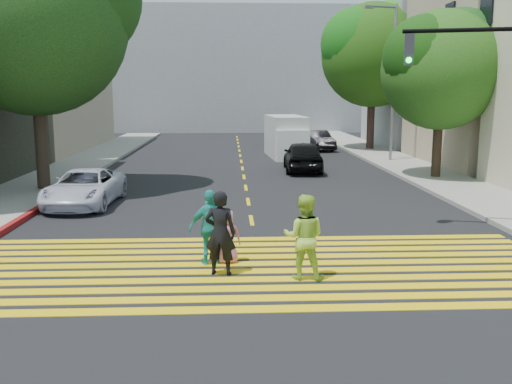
{
  "coord_description": "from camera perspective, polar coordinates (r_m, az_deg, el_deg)",
  "views": [
    {
      "loc": [
        -0.64,
        -10.86,
        3.83
      ],
      "look_at": [
        0.0,
        3.0,
        1.4
      ],
      "focal_mm": 40.0,
      "sensor_mm": 36.0,
      "label": 1
    }
  ],
  "objects": [
    {
      "name": "dark_car_near",
      "position": [
        28.06,
        4.72,
        3.61
      ],
      "size": [
        2.01,
        4.51,
        1.51
      ],
      "primitive_type": "imported",
      "rotation": [
        0.0,
        0.0,
        3.09
      ],
      "color": "black",
      "rests_on": "ground"
    },
    {
      "name": "tree_right_near",
      "position": [
        26.36,
        18.16,
        12.09
      ],
      "size": [
        6.25,
        6.06,
        7.46
      ],
      "rotation": [
        0.0,
        0.0,
        0.2
      ],
      "color": "black",
      "rests_on": "ground"
    },
    {
      "name": "traffic_signal",
      "position": [
        16.51,
        24.07,
        8.87
      ],
      "size": [
        3.87,
        1.21,
        5.82
      ],
      "rotation": [
        0.0,
        0.0,
        -0.26
      ],
      "color": "black",
      "rests_on": "ground"
    },
    {
      "name": "pedestrian_extra",
      "position": [
        12.81,
        -4.52,
        -3.54
      ],
      "size": [
        1.07,
        0.65,
        1.7
      ],
      "primitive_type": "imported",
      "rotation": [
        0.0,
        0.0,
        3.39
      ],
      "color": "teal",
      "rests_on": "ground"
    },
    {
      "name": "tree_right_far",
      "position": [
        38.88,
        11.74,
        13.78
      ],
      "size": [
        7.88,
        7.52,
        9.74
      ],
      "rotation": [
        0.0,
        0.0,
        0.13
      ],
      "color": "black",
      "rests_on": "ground"
    },
    {
      "name": "street_lamp",
      "position": [
        32.19,
        13.33,
        11.5
      ],
      "size": [
        1.89,
        0.65,
        8.46
      ],
      "rotation": [
        0.0,
        0.0,
        0.25
      ],
      "color": "gray",
      "rests_on": "ground"
    },
    {
      "name": "ground",
      "position": [
        11.53,
        0.7,
        -9.46
      ],
      "size": [
        120.0,
        120.0,
        0.0
      ],
      "primitive_type": "plane",
      "color": "black"
    },
    {
      "name": "white_sedan",
      "position": [
        20.32,
        -16.78,
        0.41
      ],
      "size": [
        2.25,
        4.53,
        1.23
      ],
      "primitive_type": "imported",
      "rotation": [
        0.0,
        0.0,
        -0.05
      ],
      "color": "silver",
      "rests_on": "ground"
    },
    {
      "name": "white_van",
      "position": [
        34.19,
        3.06,
        5.44
      ],
      "size": [
        2.28,
        5.3,
        2.45
      ],
      "rotation": [
        0.0,
        0.0,
        0.07
      ],
      "color": "silver",
      "rests_on": "ground"
    },
    {
      "name": "silver_car",
      "position": [
        43.01,
        3.27,
        5.66
      ],
      "size": [
        1.99,
        4.46,
        1.27
      ],
      "primitive_type": "imported",
      "rotation": [
        0.0,
        0.0,
        3.09
      ],
      "color": "gray",
      "rests_on": "ground"
    },
    {
      "name": "sidewalk_right",
      "position": [
        27.68,
        16.67,
        1.72
      ],
      "size": [
        3.0,
        60.0,
        0.15
      ],
      "primitive_type": "cube",
      "color": "gray",
      "rests_on": "ground"
    },
    {
      "name": "pedestrian_man",
      "position": [
        12.07,
        -3.6,
        -4.1
      ],
      "size": [
        0.73,
        0.54,
        1.81
      ],
      "primitive_type": "imported",
      "rotation": [
        0.0,
        0.0,
        2.96
      ],
      "color": "black",
      "rests_on": "ground"
    },
    {
      "name": "dark_car_parked",
      "position": [
        38.59,
        6.17,
        5.16
      ],
      "size": [
        2.01,
        4.18,
        1.32
      ],
      "primitive_type": "imported",
      "rotation": [
        0.0,
        0.0,
        0.16
      ],
      "color": "black",
      "rests_on": "ground"
    },
    {
      "name": "tree_left",
      "position": [
        23.69,
        -21.16,
        16.53
      ],
      "size": [
        8.0,
        7.47,
        10.11
      ],
      "rotation": [
        0.0,
        0.0,
        0.07
      ],
      "color": "black",
      "rests_on": "ground"
    },
    {
      "name": "crosswalk",
      "position": [
        12.74,
        0.36,
        -7.54
      ],
      "size": [
        13.4,
        5.3,
        0.01
      ],
      "color": "yellow",
      "rests_on": "ground"
    },
    {
      "name": "lane_line",
      "position": [
        33.58,
        -1.54,
        3.39
      ],
      "size": [
        0.12,
        34.4,
        0.01
      ],
      "color": "yellow",
      "rests_on": "ground"
    },
    {
      "name": "backdrop_block",
      "position": [
        58.9,
        -2.07,
        12.04
      ],
      "size": [
        30.0,
        8.0,
        12.0
      ],
      "primitive_type": "cube",
      "color": "gray",
      "rests_on": "ground"
    },
    {
      "name": "sidewalk_left",
      "position": [
        33.99,
        -16.02,
        3.2
      ],
      "size": [
        3.0,
        40.0,
        0.15
      ],
      "primitive_type": "cube",
      "color": "gray",
      "rests_on": "ground"
    },
    {
      "name": "building_right_grey",
      "position": [
        43.76,
        18.65,
        10.95
      ],
      "size": [
        10.0,
        10.0,
        10.0
      ],
      "primitive_type": "cube",
      "color": "gray",
      "rests_on": "ground"
    },
    {
      "name": "curb_red",
      "position": [
        18.37,
        -22.53,
        -2.62
      ],
      "size": [
        0.2,
        8.0,
        0.16
      ],
      "primitive_type": "cube",
      "color": "maroon",
      "rests_on": "ground"
    },
    {
      "name": "pedestrian_child",
      "position": [
        12.93,
        -2.85,
        -4.48
      ],
      "size": [
        0.63,
        0.44,
        1.23
      ],
      "primitive_type": "imported",
      "rotation": [
        0.0,
        0.0,
        3.22
      ],
      "color": "#CE7394",
      "rests_on": "ground"
    },
    {
      "name": "pedestrian_woman",
      "position": [
        11.81,
        4.82,
        -4.51
      ],
      "size": [
        0.99,
        0.84,
        1.78
      ],
      "primitive_type": "imported",
      "rotation": [
        0.0,
        0.0,
        2.93
      ],
      "color": "#ACDA44",
      "rests_on": "ground"
    }
  ]
}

